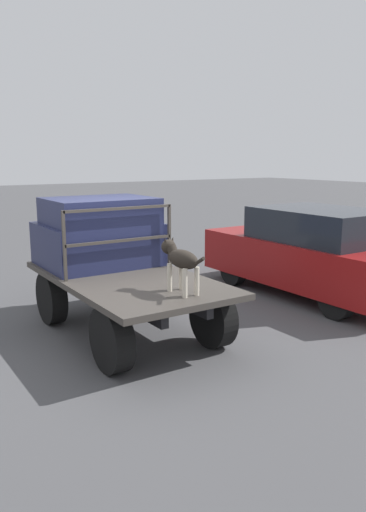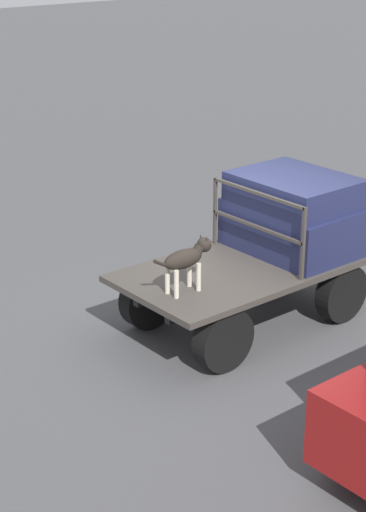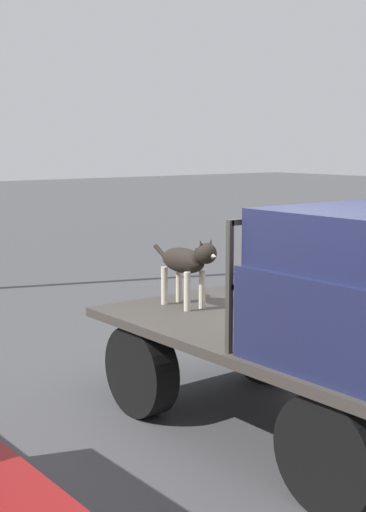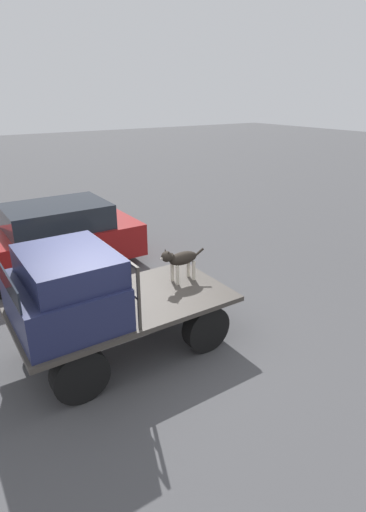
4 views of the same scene
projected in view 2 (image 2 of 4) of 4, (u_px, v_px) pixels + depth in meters
The scene contains 5 objects.
ground_plane at pixel (245, 323), 11.50m from camera, with size 80.00×80.00×0.00m, color #474749.
flatbed_truck at pixel (246, 282), 11.28m from camera, with size 3.43×1.80×0.86m.
truck_cab at pixel (297, 214), 11.54m from camera, with size 1.43×1.68×1.04m.
truck_headboard at pixel (257, 216), 11.05m from camera, with size 0.04×1.68×0.95m.
dog at pixel (187, 258), 10.23m from camera, with size 0.91×0.23×0.66m.
Camera 2 is at (-7.21, -7.47, 5.09)m, focal length 60.00 mm.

